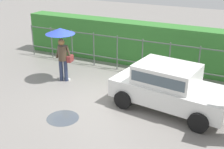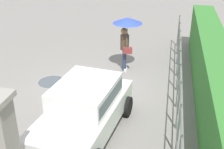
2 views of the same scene
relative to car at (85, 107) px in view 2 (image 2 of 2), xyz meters
name	(u,v)px [view 2 (image 2 of 2)]	position (x,y,z in m)	size (l,w,h in m)	color
ground_plane	(94,90)	(-2.41, -0.39, -0.80)	(40.00, 40.00, 0.00)	gray
car	(85,107)	(0.00, 0.00, 0.00)	(3.90, 2.25, 1.48)	white
pedestrian	(127,30)	(-4.38, 0.43, 0.83)	(1.13, 1.13, 2.10)	#2D3856
gate_pillar	(3,149)	(2.42, -0.92, 0.44)	(0.60, 0.60, 2.42)	gray
fence_section	(178,76)	(-2.39, 2.44, 0.02)	(10.38, 0.05, 1.50)	#59605B
hedge_row	(213,75)	(-2.39, 3.48, 0.15)	(11.33, 0.90, 1.90)	#387F33
puddle_near	(52,82)	(-2.70, -2.08, -0.80)	(1.00, 1.00, 0.00)	#4C545B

